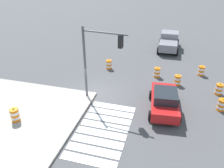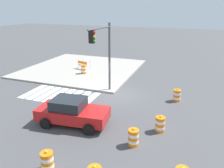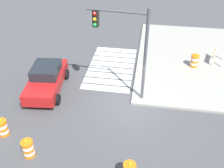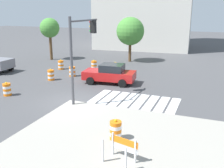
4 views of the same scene
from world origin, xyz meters
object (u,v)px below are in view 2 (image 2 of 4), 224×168
traffic_barrel_far_curb (160,124)px  construction_barricade (83,64)px  traffic_barrel_lane_center (177,95)px  traffic_light_pole (103,47)px  traffic_barrel_median_near (47,161)px  traffic_barrel_crosswalk_end (133,137)px  traffic_barrel_on_sidewalk (84,69)px  sports_car (72,111)px

traffic_barrel_far_curb → construction_barricade: 14.22m
traffic_barrel_lane_center → traffic_light_pole: 6.68m
traffic_barrel_median_near → traffic_barrel_far_curb: bearing=-129.6°
traffic_barrel_median_near → traffic_barrel_far_curb: size_ratio=1.00×
traffic_barrel_lane_center → construction_barricade: construction_barricade is taller
traffic_barrel_crosswalk_end → traffic_barrel_on_sidewalk: size_ratio=1.00×
sports_car → traffic_barrel_far_curb: bearing=-169.2°
sports_car → traffic_barrel_far_curb: size_ratio=4.38×
traffic_barrel_lane_center → traffic_light_pole: (5.64, 0.94, 3.46)m
traffic_barrel_on_sidewalk → traffic_light_pole: traffic_light_pole is taller
sports_car → traffic_barrel_crosswalk_end: (-4.10, 0.87, -0.36)m
traffic_barrel_on_sidewalk → traffic_light_pole: bearing=132.1°
traffic_barrel_far_curb → sports_car: bearing=10.8°
sports_car → traffic_barrel_lane_center: size_ratio=4.38×
traffic_barrel_crosswalk_end → traffic_barrel_on_sidewalk: (8.16, -10.27, 0.15)m
traffic_barrel_median_near → traffic_barrel_lane_center: 10.81m
traffic_barrel_crosswalk_end → traffic_barrel_far_curb: bearing=-120.2°
traffic_barrel_far_curb → traffic_barrel_on_sidewalk: size_ratio=1.00×
traffic_barrel_on_sidewalk → traffic_light_pole: (-4.13, 4.56, 3.31)m
traffic_barrel_far_curb → traffic_light_pole: (5.12, -3.85, 3.46)m
traffic_barrel_crosswalk_end → construction_barricade: 14.90m
traffic_barrel_lane_center → traffic_barrel_far_curb: bearing=83.8°
construction_barricade → traffic_barrel_far_curb: bearing=135.3°
traffic_light_pole → sports_car: bearing=89.3°
traffic_light_pole → construction_barricade: bearing=-50.9°
traffic_barrel_median_near → traffic_barrel_lane_center: (-4.64, -9.76, 0.00)m
traffic_barrel_far_curb → traffic_light_pole: bearing=-37.0°
traffic_barrel_on_sidewalk → traffic_light_pole: size_ratio=0.19×
traffic_barrel_far_curb → traffic_barrel_on_sidewalk: traffic_barrel_on_sidewalk is taller
traffic_barrel_median_near → construction_barricade: size_ratio=0.73×
traffic_barrel_crosswalk_end → traffic_light_pole: size_ratio=0.19×
sports_car → traffic_barrel_median_near: bearing=104.9°
traffic_barrel_far_curb → traffic_barrel_lane_center: bearing=-96.2°
traffic_barrel_far_curb → traffic_light_pole: traffic_light_pole is taller
traffic_barrel_median_near → traffic_barrel_far_curb: same height
traffic_barrel_crosswalk_end → traffic_light_pole: bearing=-54.7°
traffic_barrel_far_curb → construction_barricade: size_ratio=0.73×
traffic_barrel_crosswalk_end → traffic_barrel_median_near: size_ratio=1.00×
traffic_barrel_lane_center → traffic_barrel_on_sidewalk: 10.42m
sports_car → traffic_barrel_crosswalk_end: 4.20m
traffic_barrel_median_near → traffic_light_pole: (1.00, -8.82, 3.46)m
construction_barricade → traffic_barrel_crosswalk_end: bearing=127.3°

